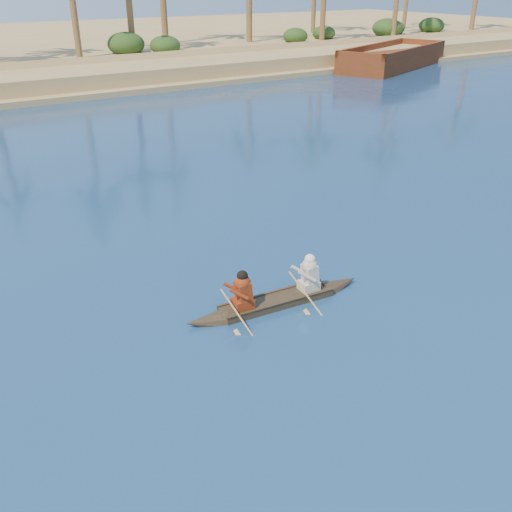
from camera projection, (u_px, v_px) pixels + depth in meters
ground at (189, 245)px, 16.05m from camera, size 160.00×160.00×0.00m
canoe at (277, 295)px, 13.04m from camera, size 4.52×0.99×1.24m
barge_right at (393, 59)px, 47.01m from camera, size 13.02×8.30×2.06m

